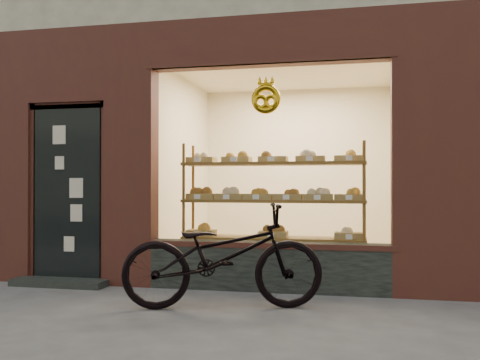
# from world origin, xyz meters

# --- Properties ---
(ground) EXTENTS (90.00, 90.00, 0.00)m
(ground) POSITION_xyz_m (0.00, 0.00, 0.00)
(ground) COLOR #494949
(display_shelf) EXTENTS (2.20, 0.45, 1.70)m
(display_shelf) POSITION_xyz_m (0.45, 2.55, 0.90)
(display_shelf) COLOR brown
(display_shelf) RESTS_ON ground
(bicycle) EXTENTS (2.05, 1.16, 1.02)m
(bicycle) POSITION_xyz_m (0.16, 1.18, 0.51)
(bicycle) COLOR black
(bicycle) RESTS_ON ground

